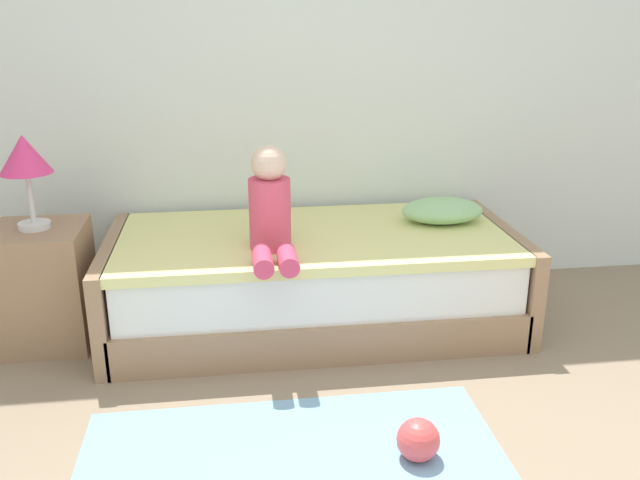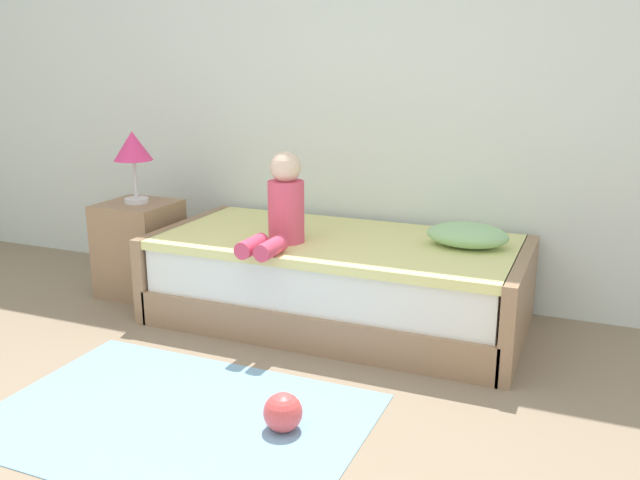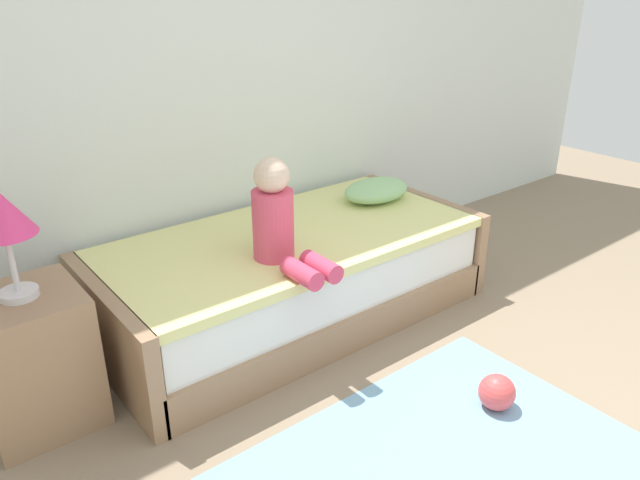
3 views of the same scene
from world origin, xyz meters
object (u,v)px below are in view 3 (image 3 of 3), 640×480
Objects in this scene: pillow at (376,190)px; toy_ball at (497,392)px; table_lamp at (2,218)px; bed at (292,276)px; child_figure at (279,221)px; nightstand at (34,360)px.

pillow is 2.70× the size of toy_ball.
table_lamp is 2.15m from toy_ball.
child_figure is (-0.23, -0.23, 0.46)m from bed.
pillow is (2.06, 0.14, 0.26)m from nightstand.
bed is at bearing -172.02° from pillow.
child_figure is (1.12, -0.19, -0.23)m from table_lamp.
child_figure is at bearing -135.36° from bed.
nightstand is 1.36× the size of pillow.
child_figure reaches higher than nightstand.
table_lamp is (0.00, 0.00, 0.64)m from nightstand.
bed is at bearing 44.64° from child_figure.
pillow is at bearing 3.79° from table_lamp.
child_figure is (1.12, -0.19, 0.40)m from nightstand.
toy_ball is at bearing -36.39° from table_lamp.
pillow is (0.71, 0.10, 0.32)m from bed.
table_lamp is 1.02× the size of pillow.
toy_ball is (0.47, -0.98, -0.62)m from child_figure.
pillow is (2.06, 0.14, -0.37)m from table_lamp.
table_lamp reaches higher than child_figure.
toy_ball is at bearing -109.96° from pillow.
nightstand is at bearing -176.21° from pillow.
bed is 4.80× the size of pillow.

